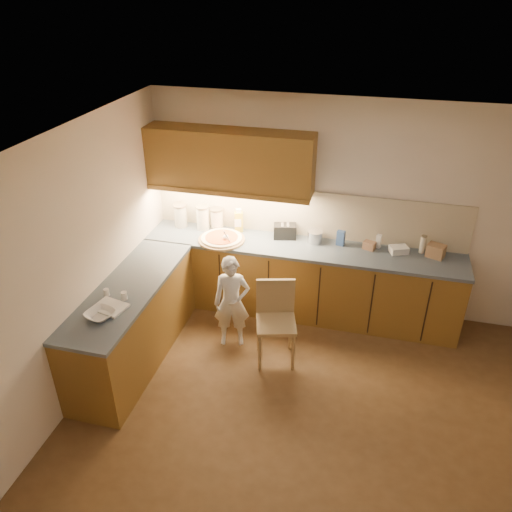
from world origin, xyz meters
name	(u,v)px	position (x,y,z in m)	size (l,w,h in m)	color
room	(316,267)	(0.00, 0.00, 1.68)	(4.54, 4.50, 2.62)	#52371C
l_counter	(247,293)	(-0.92, 1.25, 0.46)	(3.77, 2.62, 0.92)	brown
backsplash	(307,214)	(-0.38, 1.99, 1.21)	(3.75, 0.02, 0.58)	beige
upper_cabinets	(229,160)	(-1.27, 1.82, 1.85)	(1.95, 0.36, 0.73)	brown
pizza_on_board	(222,239)	(-1.33, 1.60, 0.94)	(0.56, 0.56, 0.23)	#A78553
child	(232,302)	(-1.00, 0.90, 0.55)	(0.40, 0.26, 1.10)	silver
wooden_chair	(276,316)	(-0.48, 0.80, 0.53)	(0.51, 0.51, 0.92)	tan
mixing_bowl	(100,315)	(-1.95, -0.15, 0.95)	(0.26, 0.26, 0.06)	white
canister_a	(180,214)	(-1.96, 1.88, 1.07)	(0.15, 0.15, 0.30)	white
canister_b	(181,215)	(-1.94, 1.84, 1.07)	(0.17, 0.17, 0.29)	beige
canister_c	(203,218)	(-1.65, 1.84, 1.08)	(0.16, 0.16, 0.31)	white
canister_d	(217,218)	(-1.48, 1.90, 1.06)	(0.17, 0.17, 0.27)	white
oil_jug	(239,221)	(-1.20, 1.89, 1.06)	(0.12, 0.10, 0.30)	gold
toaster	(285,231)	(-0.61, 1.86, 1.01)	(0.30, 0.21, 0.18)	black
steel_pot	(315,236)	(-0.24, 1.84, 0.99)	(0.19, 0.19, 0.14)	silver
blue_box	(341,238)	(0.06, 1.84, 1.01)	(0.09, 0.06, 0.18)	#325498
card_box_a	(369,245)	(0.40, 1.82, 0.97)	(0.13, 0.09, 0.09)	#9B7053
white_bottle	(379,241)	(0.49, 1.89, 1.00)	(0.05, 0.05, 0.16)	white
flat_pack	(399,250)	(0.73, 1.82, 0.96)	(0.20, 0.14, 0.08)	white
tall_jar	(423,244)	(0.98, 1.89, 1.03)	(0.07, 0.07, 0.21)	white
card_box_b	(436,251)	(1.13, 1.83, 0.99)	(0.19, 0.15, 0.15)	#9A7752
dough_cloth	(110,307)	(-1.94, 0.01, 0.93)	(0.30, 0.24, 0.02)	silver
spice_jar_a	(106,292)	(-2.08, 0.20, 0.96)	(0.05, 0.05, 0.07)	silver
spice_jar_b	(124,296)	(-1.88, 0.19, 0.96)	(0.06, 0.06, 0.08)	silver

